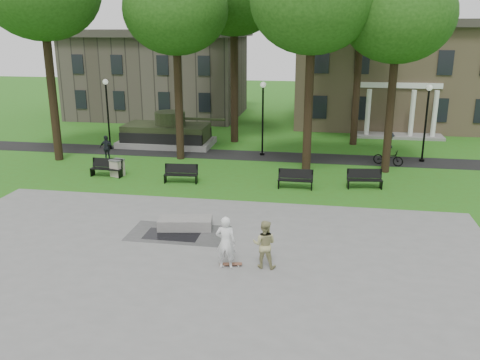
% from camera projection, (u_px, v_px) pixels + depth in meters
% --- Properties ---
extents(ground, '(120.00, 120.00, 0.00)m').
position_uv_depth(ground, '(215.00, 223.00, 21.63)').
color(ground, '#2D5F16').
rests_on(ground, ground).
extents(plaza, '(22.00, 16.00, 0.02)m').
position_uv_depth(plaza, '(183.00, 278.00, 16.91)').
color(plaza, gray).
rests_on(plaza, ground).
extents(footpath, '(44.00, 2.60, 0.01)m').
position_uv_depth(footpath, '(254.00, 156.00, 32.96)').
color(footpath, black).
rests_on(footpath, ground).
extents(building_right, '(17.00, 12.00, 8.60)m').
position_uv_depth(building_right, '(393.00, 72.00, 43.33)').
color(building_right, '#9E8460').
rests_on(building_right, ground).
extents(building_left, '(15.00, 10.00, 7.20)m').
position_uv_depth(building_left, '(159.00, 76.00, 47.35)').
color(building_left, '#4C443D').
rests_on(building_left, ground).
extents(tree_1, '(6.20, 6.20, 11.63)m').
position_uv_depth(tree_1, '(176.00, 10.00, 29.67)').
color(tree_1, black).
rests_on(tree_1, ground).
extents(tree_2, '(6.60, 6.60, 12.16)m').
position_uv_depth(tree_2, '(313.00, 1.00, 26.41)').
color(tree_2, black).
rests_on(tree_2, ground).
extents(tree_3, '(6.00, 6.00, 11.19)m').
position_uv_depth(tree_3, '(398.00, 16.00, 26.85)').
color(tree_3, black).
rests_on(tree_3, ground).
extents(tree_5, '(6.40, 6.40, 12.44)m').
position_uv_depth(tree_5, '(362.00, 1.00, 33.38)').
color(tree_5, black).
rests_on(tree_5, ground).
extents(lamp_left, '(0.36, 0.36, 4.73)m').
position_uv_depth(lamp_left, '(107.00, 108.00, 34.02)').
color(lamp_left, black).
rests_on(lamp_left, ground).
extents(lamp_mid, '(0.36, 0.36, 4.73)m').
position_uv_depth(lamp_mid, '(263.00, 113.00, 32.36)').
color(lamp_mid, black).
rests_on(lamp_mid, ground).
extents(lamp_right, '(0.36, 0.36, 4.73)m').
position_uv_depth(lamp_right, '(426.00, 117.00, 30.77)').
color(lamp_right, black).
rests_on(lamp_right, ground).
extents(tank_monument, '(7.45, 3.40, 2.40)m').
position_uv_depth(tank_monument, '(167.00, 133.00, 35.63)').
color(tank_monument, gray).
rests_on(tank_monument, ground).
extents(puddle, '(2.20, 1.20, 0.00)m').
position_uv_depth(puddle, '(172.00, 235.00, 20.38)').
color(puddle, black).
rests_on(puddle, plaza).
extents(concrete_block, '(2.33, 1.34, 0.45)m').
position_uv_depth(concrete_block, '(185.00, 223.00, 21.00)').
color(concrete_block, gray).
rests_on(concrete_block, plaza).
extents(skateboard, '(0.80, 0.34, 0.07)m').
position_uv_depth(skateboard, '(231.00, 265.00, 17.75)').
color(skateboard, brown).
rests_on(skateboard, plaza).
extents(skateboarder, '(0.70, 0.46, 1.89)m').
position_uv_depth(skateboarder, '(226.00, 243.00, 17.33)').
color(skateboarder, silver).
rests_on(skateboarder, plaza).
extents(friend_watching, '(0.87, 0.69, 1.72)m').
position_uv_depth(friend_watching, '(264.00, 244.00, 17.43)').
color(friend_watching, tan).
rests_on(friend_watching, plaza).
extents(pedestrian_walker, '(1.00, 0.53, 1.62)m').
position_uv_depth(pedestrian_walker, '(106.00, 148.00, 31.48)').
color(pedestrian_walker, black).
rests_on(pedestrian_walker, ground).
extents(cyclist, '(1.90, 1.22, 2.02)m').
position_uv_depth(cyclist, '(389.00, 152.00, 30.52)').
color(cyclist, black).
rests_on(cyclist, ground).
extents(park_bench_0, '(1.82, 0.62, 1.00)m').
position_uv_depth(park_bench_0, '(107.00, 167.00, 28.31)').
color(park_bench_0, black).
rests_on(park_bench_0, ground).
extents(park_bench_1, '(1.83, 0.64, 1.00)m').
position_uv_depth(park_bench_1, '(181.00, 173.00, 27.18)').
color(park_bench_1, black).
rests_on(park_bench_1, ground).
extents(park_bench_2, '(1.80, 0.53, 1.00)m').
position_uv_depth(park_bench_2, '(295.00, 178.00, 26.20)').
color(park_bench_2, black).
rests_on(park_bench_2, ground).
extents(park_bench_3, '(1.84, 0.75, 1.00)m').
position_uv_depth(park_bench_3, '(365.00, 178.00, 26.24)').
color(park_bench_3, black).
rests_on(park_bench_3, ground).
extents(trash_bin, '(0.83, 0.83, 0.96)m').
position_uv_depth(trash_bin, '(117.00, 168.00, 28.37)').
color(trash_bin, '#A69B89').
rests_on(trash_bin, ground).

